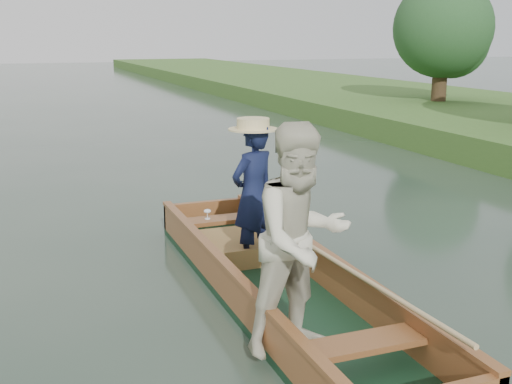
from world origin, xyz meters
name	(u,v)px	position (x,y,z in m)	size (l,w,h in m)	color
ground	(278,300)	(0.00, 0.00, 0.00)	(120.00, 120.00, 0.00)	#283D30
trees_far	(9,36)	(-2.19, 9.46, 2.51)	(22.96, 14.24, 4.55)	#47331E
punt	(280,248)	(-0.11, -0.29, 0.64)	(1.33, 5.00, 1.89)	#13311C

